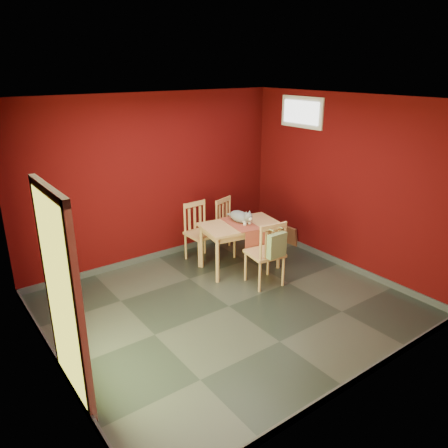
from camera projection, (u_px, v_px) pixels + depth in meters
ground at (229, 306)px, 5.91m from camera, size 4.50×4.50×0.00m
room_shell at (229, 303)px, 5.89m from camera, size 4.50×4.50×4.50m
doorway at (61, 292)px, 3.98m from camera, size 0.06×1.01×2.13m
window at (302, 112)px, 7.10m from camera, size 0.05×0.90×0.50m
outlet_plate at (233, 222)px, 8.20m from camera, size 0.08×0.02×0.12m
dining_table at (240, 229)px, 6.81m from camera, size 1.30×0.89×0.75m
table_runner at (245, 229)px, 6.71m from camera, size 0.47×0.79×0.37m
chair_far_left at (200, 231)px, 7.18m from camera, size 0.47×0.47×0.97m
chair_far_right at (230, 225)px, 7.51m from camera, size 0.55×0.55×0.94m
chair_near at (266, 252)px, 6.33m from camera, size 0.54×0.54×1.01m
tote_bag at (277, 245)px, 6.07m from camera, size 0.30×0.18×0.42m
cat at (240, 214)px, 6.83m from camera, size 0.35×0.52×0.24m
picture_frame at (289, 235)px, 7.89m from camera, size 0.13×0.35×0.35m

